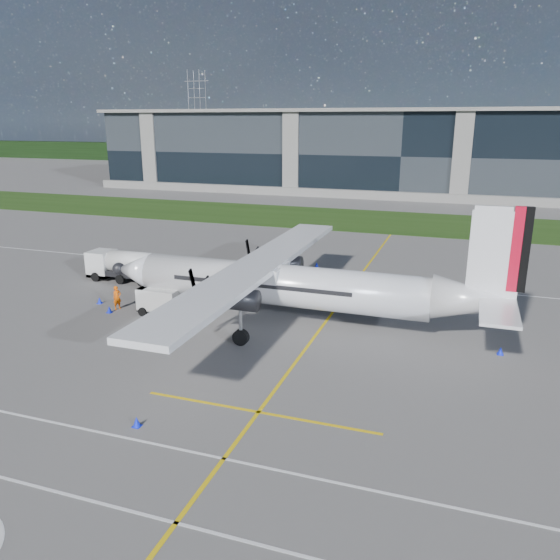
% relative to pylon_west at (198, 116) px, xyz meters
% --- Properties ---
extents(ground, '(400.00, 400.00, 0.00)m').
position_rel_pylon_west_xyz_m(ground, '(80.00, -110.00, -15.00)').
color(ground, slate).
rests_on(ground, ground).
extents(grass_strip, '(400.00, 18.00, 0.04)m').
position_rel_pylon_west_xyz_m(grass_strip, '(80.00, -102.00, -14.98)').
color(grass_strip, '#203F11').
rests_on(grass_strip, ground).
extents(terminal_building, '(120.00, 20.00, 15.00)m').
position_rel_pylon_west_xyz_m(terminal_building, '(80.00, -70.00, -7.50)').
color(terminal_building, black).
rests_on(terminal_building, ground).
extents(tree_line, '(400.00, 6.00, 6.00)m').
position_rel_pylon_west_xyz_m(tree_line, '(80.00, -10.00, -12.00)').
color(tree_line, black).
rests_on(tree_line, ground).
extents(pylon_west, '(9.00, 4.60, 30.00)m').
position_rel_pylon_west_xyz_m(pylon_west, '(0.00, 0.00, 0.00)').
color(pylon_west, gray).
rests_on(pylon_west, ground).
extents(yellow_taxiway_centerline, '(0.20, 70.00, 0.01)m').
position_rel_pylon_west_xyz_m(yellow_taxiway_centerline, '(83.00, -140.00, -14.99)').
color(yellow_taxiway_centerline, yellow).
rests_on(yellow_taxiway_centerline, ground).
extents(white_lane_line, '(90.00, 0.15, 0.01)m').
position_rel_pylon_west_xyz_m(white_lane_line, '(80.00, -164.00, -14.99)').
color(white_lane_line, white).
rests_on(white_lane_line, ground).
extents(turboprop_aircraft, '(28.50, 29.55, 8.87)m').
position_rel_pylon_west_xyz_m(turboprop_aircraft, '(81.08, -144.12, -10.57)').
color(turboprop_aircraft, white).
rests_on(turboprop_aircraft, ground).
extents(fuel_tanker_truck, '(7.15, 2.33, 2.68)m').
position_rel_pylon_west_xyz_m(fuel_tanker_truck, '(63.32, -138.79, -13.66)').
color(fuel_tanker_truck, silver).
rests_on(fuel_tanker_truck, ground).
extents(baggage_tug, '(3.22, 1.93, 1.93)m').
position_rel_pylon_west_xyz_m(baggage_tug, '(71.19, -145.24, -14.03)').
color(baggage_tug, silver).
rests_on(baggage_tug, ground).
extents(ground_crew_person, '(0.90, 1.01, 2.04)m').
position_rel_pylon_west_xyz_m(ground_crew_person, '(67.62, -145.42, -13.98)').
color(ground_crew_person, '#F25907').
rests_on(ground_crew_person, ground).
extents(safety_cone_tail, '(0.36, 0.36, 0.50)m').
position_rel_pylon_west_xyz_m(safety_cone_tail, '(94.33, -144.92, -14.75)').
color(safety_cone_tail, '#0D1EE4').
rests_on(safety_cone_tail, ground).
extents(safety_cone_portwing, '(0.36, 0.36, 0.50)m').
position_rel_pylon_west_xyz_m(safety_cone_portwing, '(78.16, -159.02, -14.75)').
color(safety_cone_portwing, '#0D1EE4').
rests_on(safety_cone_portwing, ground).
extents(safety_cone_nose_port, '(0.36, 0.36, 0.50)m').
position_rel_pylon_west_xyz_m(safety_cone_nose_port, '(67.50, -146.30, -14.75)').
color(safety_cone_nose_port, '#0D1EE4').
rests_on(safety_cone_nose_port, ground).
extents(safety_cone_fwd, '(0.36, 0.36, 0.50)m').
position_rel_pylon_west_xyz_m(safety_cone_fwd, '(65.52, -144.78, -14.75)').
color(safety_cone_fwd, '#0D1EE4').
rests_on(safety_cone_fwd, ground).
extents(safety_cone_nose_stbd, '(0.36, 0.36, 0.50)m').
position_rel_pylon_west_xyz_m(safety_cone_nose_stbd, '(67.22, -141.82, -14.75)').
color(safety_cone_nose_stbd, '#0D1EE4').
rests_on(safety_cone_nose_stbd, ground).
extents(safety_cone_stbdwing, '(0.36, 0.36, 0.50)m').
position_rel_pylon_west_xyz_m(safety_cone_stbdwing, '(78.50, -128.96, -14.75)').
color(safety_cone_stbdwing, '#0D1EE4').
rests_on(safety_cone_stbdwing, ground).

